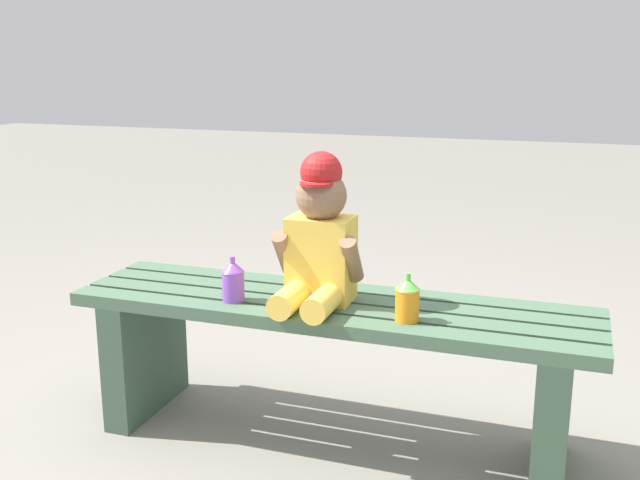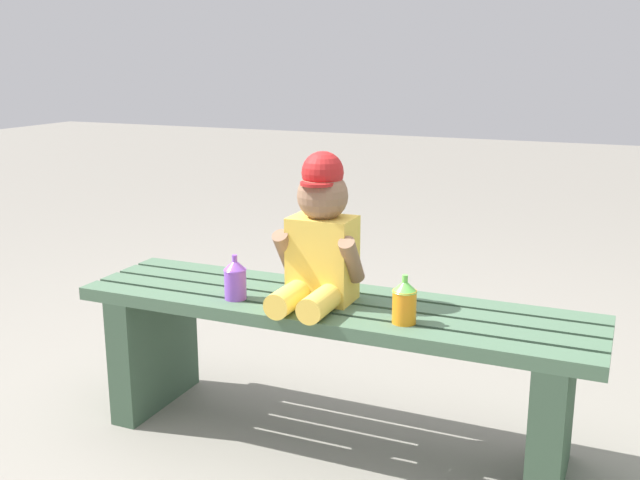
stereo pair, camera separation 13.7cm
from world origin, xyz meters
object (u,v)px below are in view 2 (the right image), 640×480
object	(u,v)px
child_figure	(320,238)
sippy_cup_right	(404,301)
park_bench	(332,348)
sippy_cup_left	(235,278)

from	to	relation	value
child_figure	sippy_cup_right	world-z (taller)	child_figure
park_bench	sippy_cup_left	size ratio (longest dim) A/B	11.47
park_bench	sippy_cup_right	world-z (taller)	sippy_cup_right
sippy_cup_left	sippy_cup_right	distance (m)	0.48
sippy_cup_left	child_figure	bearing A→B (deg)	17.73
park_bench	sippy_cup_left	world-z (taller)	sippy_cup_left
sippy_cup_left	sippy_cup_right	bearing A→B (deg)	0.00
sippy_cup_left	sippy_cup_right	xyz separation A→B (m)	(0.48, 0.00, 0.00)
park_bench	sippy_cup_left	distance (m)	0.33
child_figure	sippy_cup_left	world-z (taller)	child_figure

